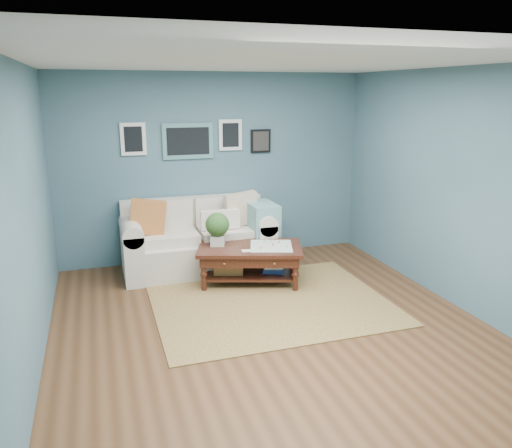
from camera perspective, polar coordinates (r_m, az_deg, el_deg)
name	(u,v)px	position (r m, az deg, el deg)	size (l,w,h in m)	color
room_shell	(270,201)	(5.02, 1.56, 2.61)	(5.00, 5.02, 2.70)	brown
area_rug	(271,303)	(5.99, 1.69, -8.96)	(2.72, 2.17, 0.01)	brown
loveseat	(204,238)	(7.02, -6.02, -1.62)	(2.10, 0.96, 1.08)	#F0E8CF
coffee_table	(244,252)	(6.47, -1.33, -3.26)	(1.49, 1.14, 0.92)	black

